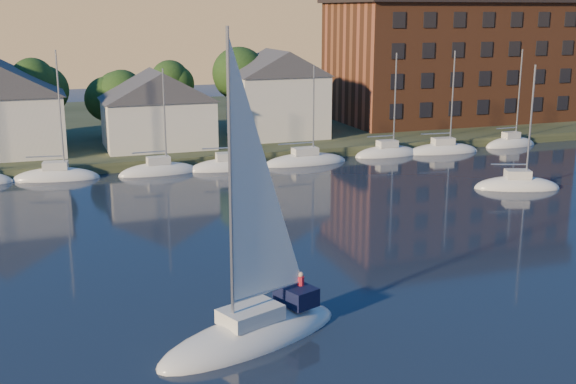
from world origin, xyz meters
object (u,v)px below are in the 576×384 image
hero_sailboat (253,326)px  drifting_sailboat_right (517,187)px  condo_block (450,52)px  clubhouse_east (278,93)px  clubhouse_centre (157,108)px

hero_sailboat → drifting_sailboat_right: size_ratio=1.32×
condo_block → drifting_sailboat_right: (-13.08, -32.84, -9.70)m
clubhouse_east → drifting_sailboat_right: clubhouse_east is taller
clubhouse_centre → condo_block: condo_block is taller
clubhouse_centre → hero_sailboat: hero_sailboat is taller
clubhouse_centre → condo_block: (40.00, 7.95, 4.66)m
drifting_sailboat_right → clubhouse_centre: bearing=157.6°
clubhouse_east → drifting_sailboat_right: bearing=-64.3°
condo_block → drifting_sailboat_right: 36.66m
clubhouse_east → condo_block: condo_block is taller
drifting_sailboat_right → condo_block: bearing=88.6°
clubhouse_centre → drifting_sailboat_right: bearing=-42.8°
clubhouse_east → hero_sailboat: bearing=-109.9°
clubhouse_centre → condo_block: size_ratio=0.37×
drifting_sailboat_right → clubhouse_east: bearing=136.0°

